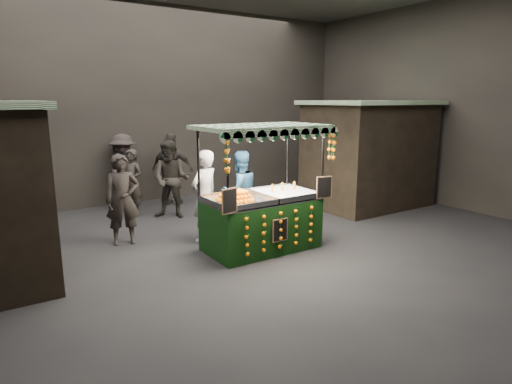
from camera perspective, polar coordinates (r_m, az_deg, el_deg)
ground at (r=7.53m, az=-0.51°, el=-8.25°), size 12.00×12.00×0.00m
market_hall at (r=7.10m, az=-0.57°, el=18.27°), size 12.10×10.10×5.05m
neighbour_stall_right at (r=11.16m, az=14.56°, el=4.96°), size 3.00×2.20×2.60m
juice_stall at (r=7.61m, az=0.88°, el=-2.63°), size 2.27×1.33×2.20m
vendor_grey at (r=8.08m, az=-6.80°, el=-0.56°), size 0.73×0.61×1.72m
vendor_blue at (r=8.64m, az=-2.14°, el=0.05°), size 0.82×0.65×1.63m
shopper_0 at (r=8.24m, az=-17.18°, el=-0.97°), size 0.68×0.53×1.67m
shopper_1 at (r=9.83m, az=-11.09°, el=1.64°), size 1.08×1.05×1.75m
shopper_2 at (r=11.03m, az=-10.97°, el=2.97°), size 1.08×1.06×1.83m
shopper_3 at (r=11.09m, az=-17.06°, el=2.68°), size 1.23×1.35×1.82m
shopper_5 at (r=12.21m, az=9.55°, el=4.10°), size 1.67×1.64×1.92m
shopper_6 at (r=10.23m, az=-16.00°, el=1.18°), size 0.58×0.66×1.53m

